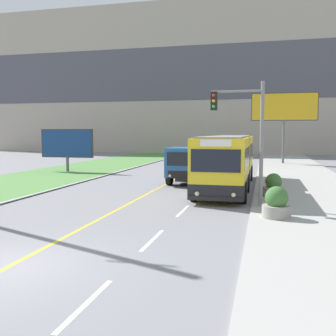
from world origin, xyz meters
The scene contains 10 objects.
ground_plane centered at (0.00, 0.00, 0.00)m, with size 300.00×300.00×0.00m, color slate.
lane_marking_centre centered at (0.35, 1.88, 0.00)m, with size 2.88×140.00×0.01m.
apartment_block_background centered at (0.00, 55.84, 11.71)m, with size 80.00×8.04×23.42m.
city_bus centered at (3.96, 15.09, 1.56)m, with size 2.62×12.51×3.07m.
dump_truck centered at (1.43, 16.61, 1.20)m, with size 2.54×6.37×2.33m.
traffic_light_mast centered at (5.21, 9.23, 3.47)m, with size 2.28×0.32×5.43m.
billboard_large centered at (7.92, 34.32, 5.68)m, with size 6.64×0.24×7.32m.
billboard_small centered at (-9.88, 21.57, 2.31)m, with size 4.61×0.24×3.54m.
planter_round_near centered at (6.49, 7.04, 0.59)m, with size 1.07×1.07×1.18m.
planter_round_second centered at (6.49, 12.11, 0.58)m, with size 1.02×1.02×1.16m.
Camera 1 is at (5.99, -8.06, 3.27)m, focal length 42.00 mm.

